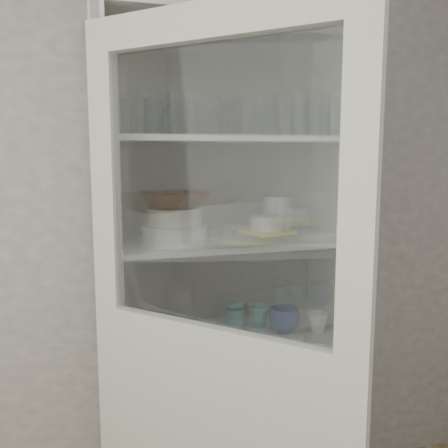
{
  "coord_description": "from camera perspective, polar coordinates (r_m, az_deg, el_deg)",
  "views": [
    {
      "loc": [
        -0.36,
        -0.62,
        1.6
      ],
      "look_at": [
        0.2,
        1.27,
        1.32
      ],
      "focal_mm": 40.0,
      "sensor_mm": 36.0,
      "label": 1
    }
  ],
  "objects": [
    {
      "name": "wall_back",
      "position": [
        2.17,
        -6.78,
        0.18
      ],
      "size": [
        3.6,
        0.02,
        2.6
      ],
      "primitive_type": "cube",
      "color": "#959595",
      "rests_on": "ground"
    },
    {
      "name": "pantry_cabinet",
      "position": [
        2.14,
        -0.48,
        -9.79
      ],
      "size": [
        1.0,
        0.45,
        2.1
      ],
      "color": "beige",
      "rests_on": "floor"
    },
    {
      "name": "cupboard_door",
      "position": [
        1.57,
        -1.07,
        -19.51
      ],
      "size": [
        0.64,
        0.69,
        2.0
      ],
      "rotation": [
        0.0,
        0.0,
        -0.82
      ],
      "color": "beige",
      "rests_on": "floor"
    },
    {
      "name": "tumbler_0",
      "position": [
        1.76,
        -11.83,
        12.16
      ],
      "size": [
        0.07,
        0.07,
        0.13
      ],
      "primitive_type": "cylinder",
      "rotation": [
        0.0,
        0.0,
        0.03
      ],
      "color": "silver",
      "rests_on": "shelf_glass"
    },
    {
      "name": "tumbler_1",
      "position": [
        1.81,
        -5.39,
        12.03
      ],
      "size": [
        0.07,
        0.07,
        0.12
      ],
      "primitive_type": "cylinder",
      "rotation": [
        0.0,
        0.0,
        0.22
      ],
      "color": "silver",
      "rests_on": "shelf_glass"
    },
    {
      "name": "tumbler_2",
      "position": [
        1.77,
        -5.31,
        12.5
      ],
      "size": [
        0.08,
        0.08,
        0.15
      ],
      "primitive_type": "cylinder",
      "rotation": [
        0.0,
        0.0,
        0.04
      ],
      "color": "silver",
      "rests_on": "shelf_glass"
    },
    {
      "name": "tumbler_3",
      "position": [
        1.88,
        5.23,
        12.18
      ],
      "size": [
        0.08,
        0.08,
        0.14
      ],
      "primitive_type": "cylinder",
      "rotation": [
        0.0,
        0.0,
        0.13
      ],
      "color": "silver",
      "rests_on": "shelf_glass"
    },
    {
      "name": "tumbler_4",
      "position": [
        1.9,
        7.1,
        11.93
      ],
      "size": [
        0.07,
        0.07,
        0.13
      ],
      "primitive_type": "cylinder",
      "rotation": [
        0.0,
        0.0,
        0.14
      ],
      "color": "silver",
      "rests_on": "shelf_glass"
    },
    {
      "name": "tumbler_5",
      "position": [
        1.97,
        10.93,
        12.05
      ],
      "size": [
        0.1,
        0.1,
        0.15
      ],
      "primitive_type": "cylinder",
      "rotation": [
        0.0,
        0.0,
        -0.3
      ],
      "color": "silver",
      "rests_on": "shelf_glass"
    },
    {
      "name": "tumbler_6",
      "position": [
        2.01,
        12.64,
        11.68
      ],
      "size": [
        0.07,
        0.07,
        0.14
      ],
      "primitive_type": "cylinder",
      "rotation": [
        0.0,
        0.0,
        -0.02
      ],
      "color": "silver",
      "rests_on": "shelf_glass"
    },
    {
      "name": "tumbler_7",
      "position": [
        1.89,
        -12.17,
        11.82
      ],
      "size": [
        0.08,
        0.08,
        0.13
      ],
      "primitive_type": "cylinder",
      "rotation": [
        0.0,
        0.0,
        0.24
      ],
      "color": "silver",
      "rests_on": "shelf_glass"
    },
    {
      "name": "tumbler_8",
      "position": [
        1.92,
        -8.06,
        12.02
      ],
      "size": [
        0.09,
        0.09,
        0.14
      ],
      "primitive_type": "cylinder",
      "rotation": [
        0.0,
        0.0,
        0.42
      ],
      "color": "silver",
      "rests_on": "shelf_glass"
    },
    {
      "name": "tumbler_9",
      "position": [
        1.94,
        -6.36,
        11.81
      ],
      "size": [
        0.07,
        0.07,
        0.13
      ],
      "primitive_type": "cylinder",
      "rotation": [
        0.0,
        0.0,
        0.17
      ],
      "color": "silver",
      "rests_on": "shelf_glass"
    },
    {
      "name": "tumbler_10",
      "position": [
        1.98,
        0.62,
        12.18
      ],
      "size": [
        0.08,
        0.08,
        0.15
      ],
      "primitive_type": "cylinder",
      "rotation": [
        0.0,
        0.0,
        -0.02
      ],
      "color": "silver",
      "rests_on": "shelf_glass"
    },
    {
      "name": "tumbler_11",
      "position": [
        2.01,
        1.32,
        11.88
      ],
      "size": [
        0.07,
        0.07,
        0.14
      ],
      "primitive_type": "cylinder",
      "rotation": [
        0.0,
        0.0,
        0.03
      ],
      "color": "silver",
      "rests_on": "shelf_glass"
    },
    {
      "name": "goblet_0",
      "position": [
        2.04,
        -6.84,
        12.48
      ],
      "size": [
        0.08,
        0.08,
        0.19
      ],
      "primitive_type": null,
      "color": "silver",
      "rests_on": "shelf_glass"
    },
    {
      "name": "goblet_1",
      "position": [
        2.11,
        0.52,
        11.99
      ],
      "size": [
        0.07,
        0.07,
        0.16
      ],
      "primitive_type": null,
      "color": "silver",
      "rests_on": "shelf_glass"
    },
    {
      "name": "goblet_2",
      "position": [
        2.15,
        4.63,
        11.9
      ],
      "size": [
        0.07,
        0.07,
        0.16
      ],
      "primitive_type": null,
      "color": "silver",
      "rests_on": "shelf_glass"
    },
    {
      "name": "goblet_3",
      "position": [
        2.21,
        9.74,
        11.88
      ],
      "size": [
        0.08,
        0.08,
        0.17
      ],
      "primitive_type": null,
      "color": "silver",
      "rests_on": "shelf_glass"
    },
    {
      "name": "plate_stack_front",
      "position": [
        1.89,
        -5.67,
        -1.11
      ],
      "size": [
        0.25,
        0.25,
        0.07
      ],
      "primitive_type": "cylinder",
      "color": "silver",
      "rests_on": "shelf_plates"
    },
    {
      "name": "plate_stack_back",
      "position": [
        2.09,
        -5.96,
        0.17
      ],
      "size": [
        0.22,
        0.22,
        0.1
      ],
      "primitive_type": "cylinder",
      "color": "silver",
      "rests_on": "shelf_plates"
    },
    {
      "name": "cream_bowl",
      "position": [
        1.88,
        -5.69,
        0.89
      ],
      "size": [
        0.24,
        0.24,
        0.06
      ],
      "primitive_type": "cylinder",
      "rotation": [
        0.0,
        0.0,
        -0.2
      ],
      "color": "beige",
      "rests_on": "plate_stack_front"
    },
    {
      "name": "terracotta_bowl",
      "position": [
        1.87,
        -5.72,
        2.78
      ],
      "size": [
        0.31,
        0.31,
        0.06
      ],
      "primitive_type": "imported",
      "rotation": [
        0.0,
        0.0,
        0.26
      ],
      "color": "#42210D",
      "rests_on": "cream_bowl"
    },
    {
      "name": "glass_platter",
      "position": [
        2.01,
        4.96,
        -1.28
      ],
      "size": [
        0.39,
        0.39,
        0.02
      ],
      "primitive_type": "cylinder",
      "rotation": [
        0.0,
        0.0,
        -0.39
      ],
      "color": "silver",
      "rests_on": "shelf_plates"
    },
    {
      "name": "yellow_trivet",
      "position": [
        2.01,
        4.97,
        -0.88
      ],
      "size": [
        0.21,
        0.21,
        0.01
      ],
      "primitive_type": "cube",
      "rotation": [
        0.0,
        0.0,
        0.31
      ],
      "color": "yellow",
      "rests_on": "glass_platter"
    },
    {
      "name": "white_ramekin",
      "position": [
        2.01,
        4.98,
        0.12
      ],
      "size": [
        0.17,
        0.17,
        0.06
      ],
      "primitive_type": "cylinder",
      "rotation": [
        0.0,
        0.0,
        0.29
      ],
      "color": "silver",
      "rests_on": "yellow_trivet"
    },
    {
      "name": "grey_bowl_stack",
      "position": [
        2.09,
        6.08,
        1.02
      ],
      "size": [
        0.12,
        0.12,
        0.16
      ],
      "primitive_type": "cylinder",
      "color": "#BBBFC0",
      "rests_on": "shelf_plates"
    },
    {
      "name": "mug_blue",
      "position": [
        2.12,
        6.9,
        -10.8
      ],
      "size": [
        0.14,
        0.14,
        0.1
      ],
      "primitive_type": "imported",
      "rotation": [
        0.0,
        0.0,
        -0.11
      ],
      "color": "navy",
      "rests_on": "shelf_mugs"
    },
    {
      "name": "mug_teal",
      "position": [
        2.18,
        4.0,
        -10.42
      ],
      "size": [
        0.1,
        0.1,
        0.09
      ],
      "primitive_type": "imported",
      "rotation": [
        0.0,
        0.0,
        -0.02
      ],
      "color": "teal",
      "rests_on": "shelf_mugs"
    },
    {
      "name": "mug_white",
      "position": [
        2.13,
        10.61,
        -11.04
      ],
      "size": [
        0.11,
        0.11,
        0.08
      ],
      "primitive_type": "imported",
      "rotation": [
        0.0,
        0.0,
        -0.34
      ],
      "color": "silver",
      "rests_on": "shelf_mugs"
    },
    {
      "name": "teal_jar",
      "position": [
        2.17,
        1.29,
        -10.41
      ],
      "size": [
        0.08,
        0.08,
        0.1
      ],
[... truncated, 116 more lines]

